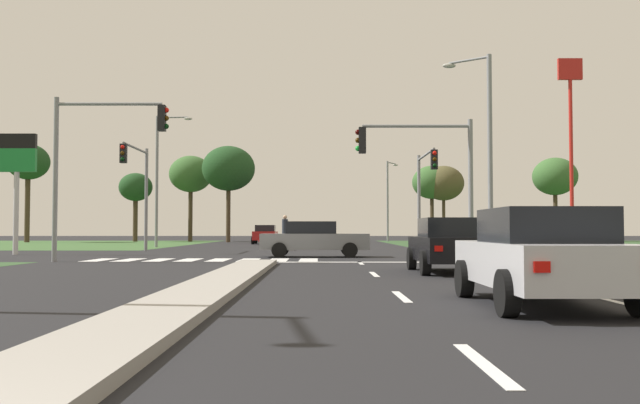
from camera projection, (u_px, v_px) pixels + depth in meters
The scene contains 39 objects.
ground_plane at pixel (278, 255), 31.71m from camera, with size 200.00×200.00×0.00m, color black.
grass_verge_far_right at pixel (611, 244), 56.08m from camera, with size 35.00×35.00×0.01m, color #2D4C28.
median_island_near at pixel (210, 289), 12.73m from camera, with size 1.20×22.00×0.14m, color gray.
median_island_far at pixel (298, 243), 56.69m from camera, with size 1.20×36.00×0.14m, color gray.
lane_dash_near at pixel (487, 364), 5.96m from camera, with size 0.14×2.00×0.01m, color silver.
lane_dash_second at pixel (404, 297), 11.95m from camera, with size 0.14×2.00×0.01m, color silver.
lane_dash_third at pixel (377, 274), 17.95m from camera, with size 0.14×2.00×0.01m, color silver.
lane_dash_fourth at pixel (364, 263), 23.94m from camera, with size 0.14×2.00×0.01m, color silver.
edge_line_right at pixel (563, 288), 13.69m from camera, with size 0.14×24.00×0.01m, color silver.
stop_bar_near at pixel (371, 262), 24.70m from camera, with size 6.40×0.50×0.01m, color silver.
crosswalk_bar_near at pixel (103, 260), 26.54m from camera, with size 0.70×2.80×0.01m, color silver.
crosswalk_bar_second at pixel (132, 260), 26.53m from camera, with size 0.70×2.80×0.01m, color silver.
crosswalk_bar_third at pixel (162, 260), 26.53m from camera, with size 0.70×2.80×0.01m, color silver.
crosswalk_bar_fourth at pixel (192, 260), 26.52m from camera, with size 0.70×2.80×0.01m, color silver.
crosswalk_bar_fifth at pixel (222, 260), 26.52m from camera, with size 0.70×2.80×0.01m, color silver.
crosswalk_bar_sixth at pixel (252, 260), 26.51m from camera, with size 0.70×2.80×0.01m, color silver.
crosswalk_bar_seventh at pixel (282, 260), 26.51m from camera, with size 0.70×2.80×0.01m, color silver.
crosswalk_bar_eighth at pixel (312, 260), 26.51m from camera, with size 0.70×2.80×0.01m, color silver.
car_red_near at pixel (268, 234), 56.85m from camera, with size 2.04×4.19×1.55m.
car_grey_second at pixel (317, 239), 29.56m from camera, with size 4.63×2.01×1.52m.
car_black_third at pixel (453, 245), 18.81m from camera, with size 1.99×4.15×1.48m.
car_silver_fourth at pixel (545, 256), 10.53m from camera, with size 2.01×4.33×1.49m.
traffic_signal_far_left at pixel (141, 178), 36.74m from camera, with size 0.32×4.89×5.70m.
traffic_signal_near_right at pixel (430, 163), 25.23m from camera, with size 4.31×0.32×5.22m.
traffic_signal_near_left at pixel (98, 150), 25.30m from camera, with size 4.23×0.32×6.04m.
traffic_signal_far_right at pixel (427, 181), 36.33m from camera, with size 0.32×5.54×5.33m.
street_lamp_second at pixel (489, 144), 27.82m from camera, with size 1.79×1.35×8.26m.
street_lamp_third at pixel (163, 173), 46.54m from camera, with size 2.50×0.43×8.86m.
street_lamp_fourth at pixel (391, 196), 69.97m from camera, with size 1.42×2.19×8.12m.
pedestrian_at_median at pixel (288, 228), 39.95m from camera, with size 0.34×0.34×1.88m.
fastfood_pole_sign at pixel (574, 111), 51.53m from camera, with size 1.80×0.40×14.01m.
fuel_price_totem at pixel (20, 166), 32.49m from camera, with size 1.80×0.24×5.69m.
treeline_near at pixel (31, 163), 64.99m from camera, with size 3.96×3.96×9.25m.
treeline_second at pixel (139, 188), 68.60m from camera, with size 3.29×3.29×6.81m.
treeline_third at pixel (194, 175), 69.02m from camera, with size 4.29×4.29×8.57m.
treeline_fourth at pixel (231, 169), 64.97m from camera, with size 4.97×4.97×9.06m.
treeline_fifth at pixel (446, 183), 66.18m from camera, with size 3.93×3.93×7.31m.
treeline_sixth at pixel (435, 183), 66.44m from camera, with size 3.77×3.77×7.35m.
treeline_seventh at pixel (558, 177), 68.91m from camera, with size 4.43×4.43×8.39m.
Camera 1 is at (2.09, -1.77, 1.16)m, focal length 38.77 mm.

